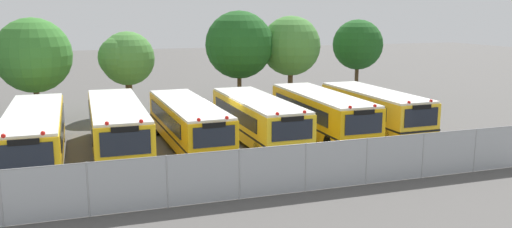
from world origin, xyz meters
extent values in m
plane|color=#514F4C|center=(0.00, 0.00, 0.00)|extent=(160.00, 160.00, 0.00)
cube|color=yellow|center=(-9.57, -0.23, 1.37)|extent=(2.61, 11.33, 2.04)
cube|color=white|center=(-9.57, -0.23, 2.45)|extent=(2.56, 11.10, 0.12)
cube|color=black|center=(-9.53, -5.96, 0.53)|extent=(2.59, 0.18, 0.36)
cube|color=black|center=(-9.53, -5.91, 1.74)|extent=(2.08, 0.07, 0.98)
cube|color=black|center=(-8.28, 0.08, 1.70)|extent=(0.10, 8.82, 0.73)
cube|color=black|center=(-10.86, 0.06, 1.70)|extent=(0.10, 8.82, 0.73)
cube|color=black|center=(-9.57, -0.23, 0.96)|extent=(2.64, 11.44, 0.10)
sphere|color=red|center=(-8.83, -5.73, 2.55)|extent=(0.18, 0.18, 0.18)
sphere|color=red|center=(-10.23, -5.74, 2.55)|extent=(0.18, 0.18, 0.18)
cube|color=black|center=(-9.53, -5.92, 2.29)|extent=(1.14, 0.09, 0.24)
cylinder|color=black|center=(-8.41, -4.48, 0.50)|extent=(0.29, 1.00, 1.00)
cylinder|color=black|center=(-10.67, -4.49, 0.50)|extent=(0.29, 1.00, 1.00)
cylinder|color=black|center=(-8.46, 3.63, 0.50)|extent=(0.29, 1.00, 1.00)
cylinder|color=black|center=(-10.72, 3.62, 0.50)|extent=(0.29, 1.00, 1.00)
cube|color=yellow|center=(-5.67, -0.05, 1.43)|extent=(2.60, 10.70, 2.16)
cube|color=white|center=(-5.67, -0.05, 2.57)|extent=(2.55, 10.49, 0.12)
cube|color=black|center=(-5.71, -5.46, 0.53)|extent=(2.57, 0.18, 0.36)
cube|color=black|center=(-5.71, -5.41, 1.82)|extent=(2.07, 0.08, 1.04)
cube|color=black|center=(-4.39, 0.24, 1.78)|extent=(0.10, 8.33, 0.78)
cube|color=black|center=(-6.95, 0.26, 1.78)|extent=(0.10, 8.33, 0.78)
cube|color=black|center=(-5.67, -0.05, 1.00)|extent=(2.63, 10.81, 0.10)
sphere|color=red|center=(-5.02, -5.25, 2.67)|extent=(0.18, 0.18, 0.18)
sphere|color=red|center=(-6.40, -5.24, 2.67)|extent=(0.18, 0.18, 0.18)
cube|color=black|center=(-5.71, -5.42, 2.41)|extent=(1.13, 0.09, 0.24)
cylinder|color=black|center=(-4.58, -4.00, 0.50)|extent=(0.29, 1.00, 1.00)
cylinder|color=black|center=(-6.82, -3.98, 0.50)|extent=(0.29, 1.00, 1.00)
cylinder|color=black|center=(-4.52, 3.49, 0.50)|extent=(0.29, 1.00, 1.00)
cylinder|color=black|center=(-6.77, 3.50, 0.50)|extent=(0.29, 1.00, 1.00)
cube|color=#EAA80C|center=(-1.95, 0.24, 1.33)|extent=(2.67, 10.32, 1.96)
cube|color=white|center=(-1.95, 0.24, 2.37)|extent=(2.62, 10.11, 0.12)
cube|color=black|center=(-1.79, -4.96, 0.53)|extent=(2.43, 0.23, 0.36)
cube|color=black|center=(-1.80, -4.91, 1.68)|extent=(1.95, 0.12, 0.94)
cube|color=black|center=(-0.75, 0.57, 1.64)|extent=(0.27, 7.99, 0.71)
cube|color=black|center=(-3.16, 0.50, 1.64)|extent=(0.27, 7.99, 0.71)
cube|color=black|center=(-1.95, 0.24, 0.94)|extent=(2.70, 10.42, 0.10)
sphere|color=red|center=(-1.15, -4.72, 2.47)|extent=(0.18, 0.18, 0.18)
sphere|color=red|center=(-2.45, -4.76, 2.47)|extent=(0.18, 0.18, 0.18)
cube|color=black|center=(-1.80, -4.92, 2.21)|extent=(1.07, 0.11, 0.24)
cylinder|color=black|center=(-0.79, -3.46, 0.50)|extent=(0.31, 1.01, 1.00)
cylinder|color=black|center=(-2.88, -3.52, 0.50)|extent=(0.31, 1.01, 1.00)
cylinder|color=black|center=(-1.00, 3.59, 0.50)|extent=(0.31, 1.01, 1.00)
cylinder|color=black|center=(-3.09, 3.53, 0.50)|extent=(0.31, 1.01, 1.00)
cube|color=yellow|center=(1.92, -0.07, 1.35)|extent=(2.63, 9.74, 2.01)
cube|color=white|center=(1.92, -0.07, 2.42)|extent=(2.57, 9.54, 0.12)
cube|color=black|center=(1.97, -5.00, 0.53)|extent=(2.57, 0.19, 0.36)
cube|color=black|center=(1.97, -4.95, 1.72)|extent=(2.07, 0.08, 0.96)
cube|color=black|center=(3.20, 0.24, 1.68)|extent=(0.12, 7.57, 0.72)
cube|color=black|center=(0.63, 0.22, 1.68)|extent=(0.12, 7.57, 0.72)
cube|color=black|center=(1.92, -0.07, 0.95)|extent=(2.65, 9.83, 0.10)
sphere|color=red|center=(2.66, -4.77, 2.52)|extent=(0.18, 0.18, 0.18)
sphere|color=red|center=(1.27, -4.78, 2.52)|extent=(0.18, 0.18, 0.18)
cube|color=black|center=(1.97, -4.96, 2.26)|extent=(1.14, 0.09, 0.24)
cylinder|color=black|center=(3.08, -3.51, 0.50)|extent=(0.29, 1.00, 1.00)
cylinder|color=black|center=(0.83, -3.54, 0.50)|extent=(0.29, 1.00, 1.00)
cylinder|color=black|center=(3.01, 3.00, 0.50)|extent=(0.29, 1.00, 1.00)
cylinder|color=black|center=(0.76, 2.97, 0.50)|extent=(0.29, 1.00, 1.00)
cube|color=#EAA80C|center=(5.76, -0.21, 1.41)|extent=(2.60, 9.71, 2.12)
cube|color=white|center=(5.76, -0.21, 2.53)|extent=(2.55, 9.51, 0.12)
cube|color=black|center=(5.70, -5.12, 0.53)|extent=(2.53, 0.19, 0.36)
cube|color=black|center=(5.70, -5.07, 1.79)|extent=(2.03, 0.08, 1.02)
cube|color=black|center=(7.02, 0.08, 1.75)|extent=(0.13, 7.55, 0.76)
cube|color=black|center=(4.50, 0.11, 1.75)|extent=(0.13, 7.55, 0.76)
cube|color=black|center=(5.76, -0.21, 0.99)|extent=(2.62, 9.80, 0.10)
sphere|color=red|center=(6.38, -4.91, 2.63)|extent=(0.18, 0.18, 0.18)
sphere|color=red|center=(5.02, -4.89, 2.63)|extent=(0.18, 0.18, 0.18)
cube|color=black|center=(5.70, -5.08, 2.37)|extent=(1.12, 0.09, 0.24)
cylinder|color=black|center=(6.82, -3.66, 0.50)|extent=(0.29, 1.00, 1.00)
cylinder|color=black|center=(4.62, -3.63, 0.50)|extent=(0.29, 1.00, 1.00)
cylinder|color=black|center=(6.90, 2.82, 0.50)|extent=(0.29, 1.00, 1.00)
cylinder|color=black|center=(4.70, 2.84, 0.50)|extent=(0.29, 1.00, 1.00)
cube|color=yellow|center=(9.49, 0.21, 1.37)|extent=(2.62, 9.12, 2.04)
cube|color=white|center=(9.49, 0.21, 2.45)|extent=(2.57, 8.94, 0.12)
cube|color=black|center=(9.54, -4.41, 0.53)|extent=(2.56, 0.19, 0.36)
cube|color=black|center=(9.54, -4.36, 1.74)|extent=(2.06, 0.08, 0.98)
cube|color=black|center=(10.76, 0.52, 1.70)|extent=(0.13, 7.09, 0.73)
cube|color=black|center=(8.21, 0.49, 1.70)|extent=(0.13, 7.09, 0.73)
cube|color=black|center=(9.49, 0.21, 0.96)|extent=(2.64, 9.21, 0.10)
sphere|color=red|center=(10.23, -4.18, 2.55)|extent=(0.18, 0.18, 0.18)
sphere|color=red|center=(8.85, -4.20, 2.55)|extent=(0.18, 0.18, 0.18)
cube|color=black|center=(9.54, -4.37, 2.29)|extent=(1.13, 0.09, 0.24)
cylinder|color=black|center=(10.64, -2.93, 0.50)|extent=(0.29, 1.00, 1.00)
cylinder|color=black|center=(8.41, -2.95, 0.50)|extent=(0.29, 1.00, 1.00)
cylinder|color=black|center=(10.57, 2.97, 0.50)|extent=(0.29, 1.00, 1.00)
cylinder|color=black|center=(8.34, 2.94, 0.50)|extent=(0.29, 1.00, 1.00)
cylinder|color=#4C3823|center=(-10.04, 9.52, 1.32)|extent=(0.36, 0.36, 2.64)
sphere|color=#387A2D|center=(-10.04, 9.52, 4.45)|extent=(4.83, 4.83, 4.83)
sphere|color=#387A2D|center=(-10.09, 9.64, 4.76)|extent=(3.21, 3.21, 3.21)
cylinder|color=#4C3823|center=(-4.04, 10.55, 1.30)|extent=(0.47, 0.47, 2.59)
sphere|color=#478438|center=(-4.04, 10.55, 4.00)|extent=(3.76, 3.76, 3.76)
sphere|color=#478438|center=(-4.62, 10.26, 4.11)|extent=(2.91, 2.91, 2.91)
cylinder|color=#4C3823|center=(4.19, 10.78, 1.44)|extent=(0.32, 0.32, 2.88)
sphere|color=#1E561E|center=(4.19, 10.78, 4.78)|extent=(5.08, 5.08, 5.08)
sphere|color=#1E561E|center=(4.88, 10.70, 4.96)|extent=(3.81, 3.81, 3.81)
cylinder|color=#4C3823|center=(8.31, 10.66, 1.45)|extent=(0.39, 0.39, 2.90)
sphere|color=#478438|center=(8.31, 10.66, 4.63)|extent=(4.60, 4.60, 4.60)
sphere|color=#478438|center=(8.83, 10.89, 5.11)|extent=(3.41, 3.41, 3.41)
cylinder|color=#4C3823|center=(14.90, 11.95, 1.48)|extent=(0.32, 0.32, 2.96)
sphere|color=#1E561E|center=(14.90, 11.95, 4.52)|extent=(4.18, 4.18, 4.18)
sphere|color=#1E561E|center=(15.27, 12.11, 4.95)|extent=(2.38, 2.38, 2.38)
cylinder|color=#9EA0A3|center=(-10.11, -8.56, 1.01)|extent=(0.07, 0.07, 2.02)
cylinder|color=#9EA0A3|center=(-7.32, -8.56, 1.01)|extent=(0.07, 0.07, 2.02)
cylinder|color=#9EA0A3|center=(-4.53, -8.56, 1.01)|extent=(0.07, 0.07, 2.02)
cylinder|color=#9EA0A3|center=(-1.74, -8.56, 1.01)|extent=(0.07, 0.07, 2.02)
cylinder|color=#9EA0A3|center=(1.05, -8.56, 1.01)|extent=(0.07, 0.07, 2.02)
cylinder|color=#9EA0A3|center=(3.83, -8.56, 1.01)|extent=(0.07, 0.07, 2.02)
cylinder|color=#9EA0A3|center=(6.62, -8.56, 1.01)|extent=(0.07, 0.07, 2.02)
cylinder|color=#9EA0A3|center=(9.41, -8.56, 1.01)|extent=(0.07, 0.07, 2.02)
cube|color=#ADB2B7|center=(-0.35, -8.56, 1.01)|extent=(25.10, 0.02, 1.98)
cylinder|color=#9EA0A3|center=(-0.35, -8.56, 1.99)|extent=(25.10, 0.04, 0.04)
camera|label=1|loc=(-7.42, -27.23, 7.14)|focal=36.99mm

